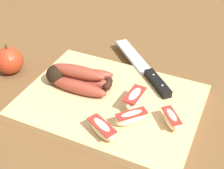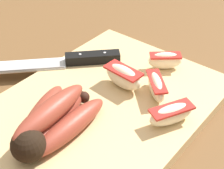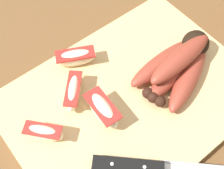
{
  "view_description": "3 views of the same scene",
  "coord_description": "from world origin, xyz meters",
  "px_view_note": "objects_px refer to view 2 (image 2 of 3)",
  "views": [
    {
      "loc": [
        -0.24,
        0.51,
        0.48
      ],
      "look_at": [
        -0.01,
        0.01,
        0.06
      ],
      "focal_mm": 50.53,
      "sensor_mm": 36.0,
      "label": 1
    },
    {
      "loc": [
        0.31,
        0.29,
        0.38
      ],
      "look_at": [
        -0.02,
        0.03,
        0.06
      ],
      "focal_mm": 55.91,
      "sensor_mm": 36.0,
      "label": 2
    },
    {
      "loc": [
        -0.19,
        -0.16,
        0.46
      ],
      "look_at": [
        -0.03,
        0.04,
        0.05
      ],
      "focal_mm": 50.21,
      "sensor_mm": 36.0,
      "label": 3
    }
  ],
  "objects_px": {
    "apple_wedge_extra": "(123,77)",
    "banana_bunch": "(51,122)",
    "apple_wedge_middle": "(171,114)",
    "chefs_knife": "(66,61)",
    "apple_wedge_near": "(165,60)",
    "apple_wedge_far": "(156,86)"
  },
  "relations": [
    {
      "from": "apple_wedge_near",
      "to": "apple_wedge_extra",
      "type": "xyz_separation_m",
      "value": [
        0.09,
        -0.03,
        0.0
      ]
    },
    {
      "from": "banana_bunch",
      "to": "apple_wedge_middle",
      "type": "relative_size",
      "value": 2.15
    },
    {
      "from": "banana_bunch",
      "to": "apple_wedge_near",
      "type": "height_order",
      "value": "banana_bunch"
    },
    {
      "from": "apple_wedge_near",
      "to": "apple_wedge_middle",
      "type": "height_order",
      "value": "same"
    },
    {
      "from": "chefs_knife",
      "to": "apple_wedge_extra",
      "type": "xyz_separation_m",
      "value": [
        -0.01,
        0.12,
        0.01
      ]
    },
    {
      "from": "chefs_knife",
      "to": "apple_wedge_near",
      "type": "height_order",
      "value": "apple_wedge_near"
    },
    {
      "from": "banana_bunch",
      "to": "apple_wedge_extra",
      "type": "bearing_deg",
      "value": 175.05
    },
    {
      "from": "chefs_knife",
      "to": "apple_wedge_far",
      "type": "relative_size",
      "value": 3.43
    },
    {
      "from": "apple_wedge_near",
      "to": "apple_wedge_middle",
      "type": "bearing_deg",
      "value": 35.62
    },
    {
      "from": "apple_wedge_near",
      "to": "apple_wedge_middle",
      "type": "relative_size",
      "value": 0.79
    },
    {
      "from": "apple_wedge_far",
      "to": "apple_wedge_extra",
      "type": "distance_m",
      "value": 0.06
    },
    {
      "from": "apple_wedge_extra",
      "to": "banana_bunch",
      "type": "bearing_deg",
      "value": -4.95
    },
    {
      "from": "chefs_knife",
      "to": "apple_wedge_extra",
      "type": "bearing_deg",
      "value": 94.95
    },
    {
      "from": "apple_wedge_near",
      "to": "apple_wedge_extra",
      "type": "relative_size",
      "value": 0.82
    },
    {
      "from": "chefs_knife",
      "to": "apple_wedge_extra",
      "type": "relative_size",
      "value": 3.09
    },
    {
      "from": "apple_wedge_middle",
      "to": "apple_wedge_far",
      "type": "relative_size",
      "value": 1.15
    },
    {
      "from": "banana_bunch",
      "to": "apple_wedge_far",
      "type": "relative_size",
      "value": 2.48
    },
    {
      "from": "banana_bunch",
      "to": "apple_wedge_middle",
      "type": "height_order",
      "value": "banana_bunch"
    },
    {
      "from": "apple_wedge_middle",
      "to": "apple_wedge_extra",
      "type": "xyz_separation_m",
      "value": [
        -0.03,
        -0.11,
        0.0
      ]
    },
    {
      "from": "apple_wedge_middle",
      "to": "chefs_knife",
      "type": "bearing_deg",
      "value": -93.76
    },
    {
      "from": "apple_wedge_far",
      "to": "chefs_knife",
      "type": "bearing_deg",
      "value": -81.72
    },
    {
      "from": "apple_wedge_far",
      "to": "apple_wedge_middle",
      "type": "bearing_deg",
      "value": 52.25
    }
  ]
}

